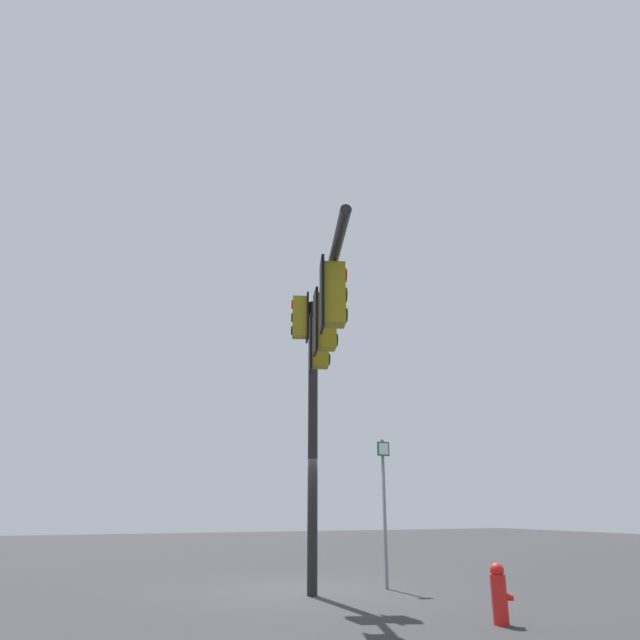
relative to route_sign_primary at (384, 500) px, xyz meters
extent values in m
plane|color=#2D2D30|center=(1.65, -0.47, -1.72)|extent=(60.00, 60.00, 0.00)
cylinder|color=black|center=(1.76, 0.28, 1.20)|extent=(0.20, 0.20, 5.85)
cylinder|color=black|center=(2.67, 3.00, 3.23)|extent=(1.94, 5.48, 0.14)
cube|color=olive|center=(1.48, 0.37, 3.78)|extent=(0.38, 0.38, 0.90)
cube|color=black|center=(1.64, 0.32, 3.78)|extent=(0.18, 0.43, 1.04)
cylinder|color=red|center=(1.32, 0.43, 4.08)|extent=(0.09, 0.20, 0.20)
cylinder|color=#3C2703|center=(1.32, 0.43, 3.78)|extent=(0.09, 0.20, 0.20)
cylinder|color=black|center=(1.32, 0.43, 3.48)|extent=(0.09, 0.20, 0.20)
cube|color=olive|center=(2.05, 0.18, 3.78)|extent=(0.38, 0.38, 0.90)
cube|color=black|center=(1.89, 0.24, 3.78)|extent=(0.18, 0.43, 1.04)
cylinder|color=red|center=(2.21, 0.13, 4.08)|extent=(0.09, 0.20, 0.20)
cylinder|color=#3C2703|center=(2.21, 0.13, 3.78)|extent=(0.09, 0.20, 0.20)
cylinder|color=black|center=(2.21, 0.13, 3.48)|extent=(0.09, 0.20, 0.20)
cube|color=olive|center=(2.34, 2.02, 2.68)|extent=(0.38, 0.38, 0.90)
cube|color=black|center=(2.50, 1.96, 2.68)|extent=(0.19, 0.43, 1.04)
cylinder|color=red|center=(2.19, 2.07, 2.98)|extent=(0.10, 0.20, 0.20)
cylinder|color=#3C2703|center=(2.19, 2.07, 2.68)|extent=(0.10, 0.20, 0.20)
cylinder|color=black|center=(2.19, 2.07, 2.38)|extent=(0.10, 0.20, 0.20)
cube|color=olive|center=(2.73, 3.19, 2.68)|extent=(0.37, 0.37, 0.90)
cube|color=black|center=(2.90, 3.14, 2.68)|extent=(0.17, 0.43, 1.04)
cylinder|color=red|center=(2.57, 3.23, 2.98)|extent=(0.09, 0.20, 0.20)
cylinder|color=#3C2703|center=(2.57, 3.23, 2.68)|extent=(0.09, 0.20, 0.20)
cylinder|color=black|center=(2.57, 3.23, 2.38)|extent=(0.09, 0.20, 0.20)
cube|color=olive|center=(3.12, 4.35, 2.68)|extent=(0.38, 0.38, 0.90)
cube|color=black|center=(3.28, 4.30, 2.68)|extent=(0.18, 0.43, 1.04)
cylinder|color=red|center=(2.97, 4.41, 2.98)|extent=(0.09, 0.20, 0.20)
cylinder|color=#3C2703|center=(2.97, 4.41, 2.68)|extent=(0.09, 0.20, 0.20)
cylinder|color=black|center=(2.97, 4.41, 2.38)|extent=(0.09, 0.20, 0.20)
cylinder|color=slate|center=(0.00, -0.01, -0.22)|extent=(0.07, 0.07, 2.99)
cube|color=#0C7238|center=(0.00, 0.03, 1.07)|extent=(0.28, 0.04, 0.30)
cube|color=white|center=(0.00, 0.05, 1.07)|extent=(0.22, 0.02, 0.24)
cylinder|color=red|center=(0.39, 3.94, -1.40)|extent=(0.22, 0.22, 0.65)
sphere|color=red|center=(0.39, 3.94, -1.01)|extent=(0.20, 0.20, 0.20)
cylinder|color=red|center=(0.28, 4.02, -1.36)|extent=(0.13, 0.13, 0.09)
camera|label=1|loc=(6.22, 11.16, -0.18)|focal=32.02mm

